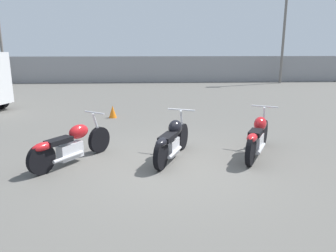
{
  "coord_description": "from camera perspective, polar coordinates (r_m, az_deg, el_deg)",
  "views": [
    {
      "loc": [
        -0.38,
        -6.29,
        2.38
      ],
      "look_at": [
        0.0,
        0.68,
        0.65
      ],
      "focal_mm": 35.0,
      "sensor_mm": 36.0,
      "label": 1
    }
  ],
  "objects": [
    {
      "name": "motorcycle_slot_1",
      "position": [
        6.95,
        0.71,
        -2.5
      ],
      "size": [
        0.97,
        1.9,
        0.97
      ],
      "rotation": [
        0.0,
        0.0,
        -0.4
      ],
      "color": "black",
      "rests_on": "ground_plane"
    },
    {
      "name": "traffic_cone_far",
      "position": [
        11.17,
        -9.61,
        2.48
      ],
      "size": [
        0.26,
        0.26,
        0.41
      ],
      "color": "orange",
      "rests_on": "ground_plane"
    },
    {
      "name": "ground_plane",
      "position": [
        6.74,
        0.31,
        -6.77
      ],
      "size": [
        60.0,
        60.0,
        0.0
      ],
      "primitive_type": "plane",
      "color": "#5B5954"
    },
    {
      "name": "fence_back",
      "position": [
        21.65,
        -2.12,
        9.81
      ],
      "size": [
        40.0,
        0.04,
        1.68
      ],
      "color": "gray",
      "rests_on": "ground_plane"
    },
    {
      "name": "motorcycle_slot_2",
      "position": [
        7.45,
        15.36,
        -1.82
      ],
      "size": [
        1.14,
        1.93,
        1.0
      ],
      "rotation": [
        0.0,
        0.0,
        -0.49
      ],
      "color": "black",
      "rests_on": "ground_plane"
    },
    {
      "name": "motorcycle_slot_0",
      "position": [
        7.0,
        -16.61,
        -3.13
      ],
      "size": [
        1.31,
        1.8,
        0.96
      ],
      "rotation": [
        0.0,
        0.0,
        -0.62
      ],
      "color": "black",
      "rests_on": "ground_plane"
    },
    {
      "name": "light_pole_left",
      "position": [
        22.47,
        19.71,
        17.23
      ],
      "size": [
        0.7,
        0.35,
        6.65
      ],
      "color": "slate",
      "rests_on": "ground_plane"
    }
  ]
}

